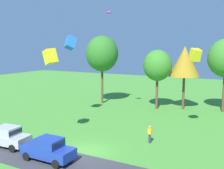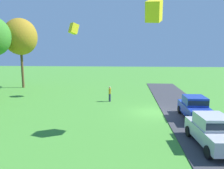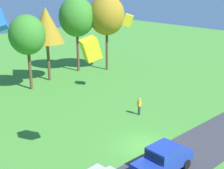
{
  "view_description": "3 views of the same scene",
  "coord_description": "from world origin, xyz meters",
  "px_view_note": "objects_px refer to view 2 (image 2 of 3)",
  "views": [
    {
      "loc": [
        12.11,
        -18.26,
        9.06
      ],
      "look_at": [
        -0.08,
        4.8,
        5.31
      ],
      "focal_mm": 42.0,
      "sensor_mm": 36.0,
      "label": 1
    },
    {
      "loc": [
        -19.58,
        2.39,
        5.57
      ],
      "look_at": [
        1.77,
        4.05,
        2.29
      ],
      "focal_mm": 35.0,
      "sensor_mm": 36.0,
      "label": 2
    },
    {
      "loc": [
        -16.19,
        -13.98,
        12.08
      ],
      "look_at": [
        -0.19,
        3.57,
        4.22
      ],
      "focal_mm": 50.0,
      "sensor_mm": 36.0,
      "label": 3
    }
  ],
  "objects_px": {
    "kite_box_trailing_tail": "(74,29)",
    "kite_box_low_drifter": "(154,11)",
    "person_on_lawn": "(110,94)",
    "car_sedan_mid_row": "(212,130)",
    "car_sedan_by_flagpole": "(195,107)",
    "tree_left_of_center": "(20,37)"
  },
  "relations": [
    {
      "from": "tree_left_of_center",
      "to": "person_on_lawn",
      "type": "bearing_deg",
      "value": -120.74
    },
    {
      "from": "car_sedan_mid_row",
      "to": "car_sedan_by_flagpole",
      "type": "bearing_deg",
      "value": -5.76
    },
    {
      "from": "tree_left_of_center",
      "to": "kite_box_low_drifter",
      "type": "distance_m",
      "value": 24.71
    },
    {
      "from": "tree_left_of_center",
      "to": "kite_box_trailing_tail",
      "type": "distance_m",
      "value": 10.97
    },
    {
      "from": "person_on_lawn",
      "to": "tree_left_of_center",
      "type": "relative_size",
      "value": 0.16
    },
    {
      "from": "car_sedan_mid_row",
      "to": "car_sedan_by_flagpole",
      "type": "xyz_separation_m",
      "value": [
        5.37,
        -0.54,
        0.0
      ]
    },
    {
      "from": "person_on_lawn",
      "to": "kite_box_low_drifter",
      "type": "relative_size",
      "value": 1.29
    },
    {
      "from": "tree_left_of_center",
      "to": "kite_box_low_drifter",
      "type": "bearing_deg",
      "value": -133.7
    },
    {
      "from": "person_on_lawn",
      "to": "car_sedan_mid_row",
      "type": "bearing_deg",
      "value": -148.07
    },
    {
      "from": "car_sedan_by_flagpole",
      "to": "tree_left_of_center",
      "type": "relative_size",
      "value": 0.42
    },
    {
      "from": "car_sedan_mid_row",
      "to": "person_on_lawn",
      "type": "distance_m",
      "value": 13.19
    },
    {
      "from": "car_sedan_mid_row",
      "to": "kite_box_trailing_tail",
      "type": "bearing_deg",
      "value": 39.31
    },
    {
      "from": "car_sedan_by_flagpole",
      "to": "kite_box_low_drifter",
      "type": "height_order",
      "value": "kite_box_low_drifter"
    },
    {
      "from": "kite_box_trailing_tail",
      "to": "kite_box_low_drifter",
      "type": "relative_size",
      "value": 0.89
    },
    {
      "from": "kite_box_trailing_tail",
      "to": "person_on_lawn",
      "type": "bearing_deg",
      "value": -122.88
    },
    {
      "from": "car_sedan_by_flagpole",
      "to": "kite_box_low_drifter",
      "type": "relative_size",
      "value": 3.33
    },
    {
      "from": "car_sedan_mid_row",
      "to": "car_sedan_by_flagpole",
      "type": "height_order",
      "value": "same"
    },
    {
      "from": "kite_box_trailing_tail",
      "to": "kite_box_low_drifter",
      "type": "xyz_separation_m",
      "value": [
        -11.65,
        -8.34,
        -0.1
      ]
    },
    {
      "from": "car_sedan_by_flagpole",
      "to": "kite_box_low_drifter",
      "type": "bearing_deg",
      "value": 126.36
    },
    {
      "from": "kite_box_trailing_tail",
      "to": "kite_box_low_drifter",
      "type": "distance_m",
      "value": 14.33
    },
    {
      "from": "kite_box_trailing_tail",
      "to": "car_sedan_by_flagpole",
      "type": "bearing_deg",
      "value": -125.96
    },
    {
      "from": "tree_left_of_center",
      "to": "kite_box_trailing_tail",
      "type": "xyz_separation_m",
      "value": [
        -5.42,
        -9.52,
        0.6
      ]
    }
  ]
}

